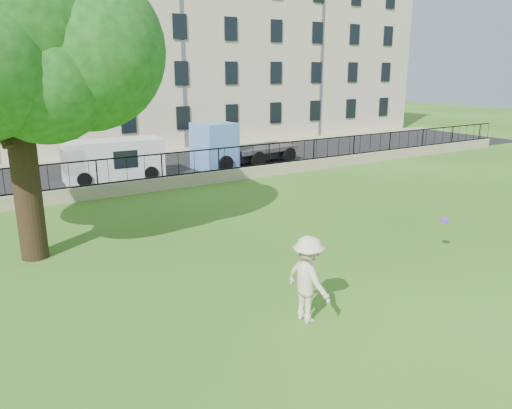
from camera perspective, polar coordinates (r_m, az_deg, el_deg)
ground at (r=14.02m, az=8.13°, el=-8.15°), size 120.00×120.00×0.00m
retaining_wall at (r=23.90m, az=-10.61°, el=2.39°), size 50.00×0.40×0.60m
iron_railing at (r=23.73m, az=-10.71°, el=4.39°), size 50.00×0.05×1.13m
street at (r=28.30m, az=-14.12°, el=3.58°), size 60.00×9.00×0.01m
sidewalk at (r=33.20m, az=-16.96°, el=5.16°), size 60.00×1.40×0.12m
building_row at (r=38.27m, az=-20.16°, el=16.50°), size 56.40×10.40×13.80m
tree at (r=15.76m, az=-27.08°, el=17.63°), size 8.06×6.26×9.97m
man at (r=11.31m, az=6.01°, el=-8.49°), size 0.82×1.34×2.00m
frisbee at (r=16.03m, az=20.76°, el=-1.68°), size 0.28×0.28×0.12m
white_van at (r=26.53m, az=-15.98°, el=4.92°), size 4.97×2.20×2.04m
blue_truck at (r=29.54m, az=-1.35°, el=7.07°), size 6.40×2.86×2.60m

